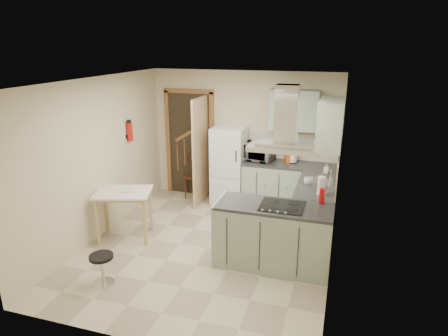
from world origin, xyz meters
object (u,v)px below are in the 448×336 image
(peninsula, at_px, (274,236))
(stool, at_px, (102,269))
(fridge, at_px, (229,166))
(extractor_hood, at_px, (285,147))
(drop_leaf_table, at_px, (125,215))
(bentwood_chair, at_px, (193,176))
(microwave, at_px, (258,152))

(peninsula, relative_size, stool, 3.76)
(fridge, distance_m, extractor_hood, 2.57)
(fridge, height_order, drop_leaf_table, fridge)
(bentwood_chair, bearing_deg, stool, -107.97)
(peninsula, bearing_deg, drop_leaf_table, 177.20)
(extractor_hood, xyz_separation_m, microwave, (-0.79, 2.03, -0.66))
(drop_leaf_table, relative_size, bentwood_chair, 1.00)
(bentwood_chair, bearing_deg, extractor_hood, -63.16)
(drop_leaf_table, height_order, bentwood_chair, bentwood_chair)
(extractor_hood, distance_m, microwave, 2.28)
(fridge, distance_m, bentwood_chair, 0.88)
(fridge, bearing_deg, bentwood_chair, 169.95)
(stool, bearing_deg, bentwood_chair, 90.24)
(fridge, bearing_deg, extractor_hood, -56.21)
(bentwood_chair, bearing_deg, drop_leaf_table, -118.41)
(extractor_hood, relative_size, stool, 2.19)
(extractor_hood, distance_m, stool, 2.82)
(stool, xyz_separation_m, microwave, (1.32, 3.13, 0.85))
(peninsula, xyz_separation_m, microwave, (-0.69, 2.03, 0.61))
(extractor_hood, xyz_separation_m, bentwood_chair, (-2.13, 2.12, -1.30))
(peninsula, height_order, bentwood_chair, peninsula)
(extractor_hood, bearing_deg, drop_leaf_table, 177.31)
(fridge, relative_size, peninsula, 0.97)
(extractor_hood, distance_m, bentwood_chair, 3.27)
(fridge, distance_m, stool, 3.22)
(drop_leaf_table, xyz_separation_m, microwave, (1.69, 1.91, 0.67))
(extractor_hood, distance_m, drop_leaf_table, 2.82)
(extractor_hood, relative_size, microwave, 1.57)
(bentwood_chair, distance_m, stool, 3.23)
(extractor_hood, bearing_deg, peninsula, 180.00)
(fridge, xyz_separation_m, stool, (-0.79, -3.08, -0.54))
(fridge, relative_size, extractor_hood, 1.67)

